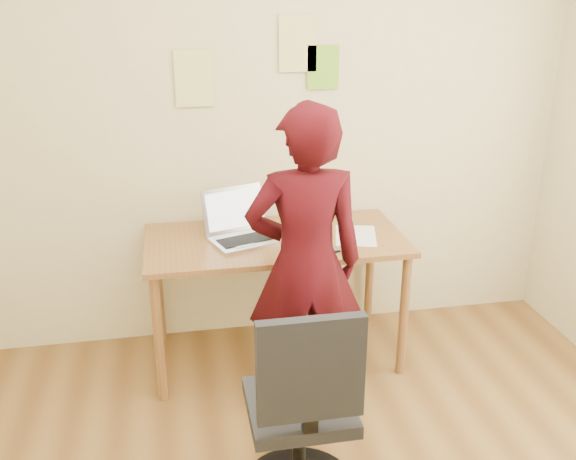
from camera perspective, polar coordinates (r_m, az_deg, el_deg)
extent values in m
cube|color=beige|center=(3.68, -1.69, 10.43)|extent=(3.50, 0.04, 2.70)
cube|color=brown|center=(3.49, -1.15, -0.93)|extent=(1.40, 0.70, 0.03)
cylinder|color=brown|center=(3.34, -11.41, -9.51)|extent=(0.05, 0.05, 0.71)
cylinder|color=brown|center=(3.54, 10.24, -7.52)|extent=(0.05, 0.05, 0.71)
cylinder|color=brown|center=(3.87, -11.44, -5.03)|extent=(0.05, 0.05, 0.71)
cylinder|color=brown|center=(4.05, 7.28, -3.55)|extent=(0.05, 0.05, 0.71)
cube|color=silver|center=(3.43, -3.71, -0.91)|extent=(0.42, 0.35, 0.02)
cube|color=black|center=(3.43, -3.71, -0.76)|extent=(0.32, 0.22, 0.00)
cube|color=silver|center=(3.52, -4.87, 1.86)|extent=(0.36, 0.18, 0.24)
cube|color=white|center=(3.52, -4.87, 1.86)|extent=(0.31, 0.15, 0.20)
cube|color=white|center=(3.53, 6.04, -0.48)|extent=(0.29, 0.36, 0.00)
cube|color=black|center=(3.34, 3.79, -1.64)|extent=(0.09, 0.12, 0.01)
cube|color=#3F4C59|center=(3.34, 3.79, -1.57)|extent=(0.07, 0.10, 0.00)
cube|color=#DDD884|center=(3.58, -8.33, 13.16)|extent=(0.21, 0.00, 0.30)
cube|color=#DDD884|center=(3.63, 0.89, 16.23)|extent=(0.21, 0.00, 0.30)
cube|color=#78C12B|center=(3.68, 3.14, 14.24)|extent=(0.18, 0.00, 0.24)
cube|color=black|center=(2.69, 1.01, -15.40)|extent=(0.42, 0.42, 0.06)
cube|color=black|center=(2.35, 2.05, -12.31)|extent=(0.40, 0.05, 0.42)
cube|color=black|center=(2.48, 1.96, -16.36)|extent=(0.06, 0.04, 0.11)
cylinder|color=black|center=(2.83, 0.98, -19.10)|extent=(0.06, 0.06, 0.42)
imported|color=#38070D|center=(3.06, 1.53, -3.07)|extent=(0.59, 0.40, 1.56)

